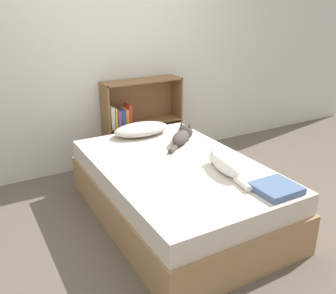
% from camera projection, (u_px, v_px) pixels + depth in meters
% --- Properties ---
extents(ground_plane, '(8.00, 8.00, 0.00)m').
position_uv_depth(ground_plane, '(176.00, 215.00, 3.42)').
color(ground_plane, brown).
extents(wall_back, '(8.00, 0.06, 2.50)m').
position_uv_depth(wall_back, '(111.00, 57.00, 4.13)').
color(wall_back, silver).
rests_on(wall_back, ground_plane).
extents(bed, '(1.29, 2.02, 0.52)m').
position_uv_depth(bed, '(176.00, 191.00, 3.32)').
color(bed, '#99754C').
rests_on(bed, ground_plane).
extents(pillow, '(0.59, 0.33, 0.12)m').
position_uv_depth(pillow, '(141.00, 129.00, 3.89)').
color(pillow, beige).
rests_on(pillow, bed).
extents(cat_light, '(0.21, 0.60, 0.14)m').
position_uv_depth(cat_light, '(225.00, 164.00, 3.05)').
color(cat_light, white).
rests_on(cat_light, bed).
extents(cat_dark, '(0.42, 0.37, 0.17)m').
position_uv_depth(cat_dark, '(182.00, 136.00, 3.69)').
color(cat_dark, '#47423D').
rests_on(cat_dark, bed).
extents(bookshelf, '(0.94, 0.26, 0.99)m').
position_uv_depth(bookshelf, '(138.00, 120.00, 4.41)').
color(bookshelf, brown).
rests_on(bookshelf, ground_plane).
extents(blanket_fold, '(0.31, 0.29, 0.05)m').
position_uv_depth(blanket_fold, '(276.00, 188.00, 2.75)').
color(blanket_fold, '#4C668E').
rests_on(blanket_fold, bed).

